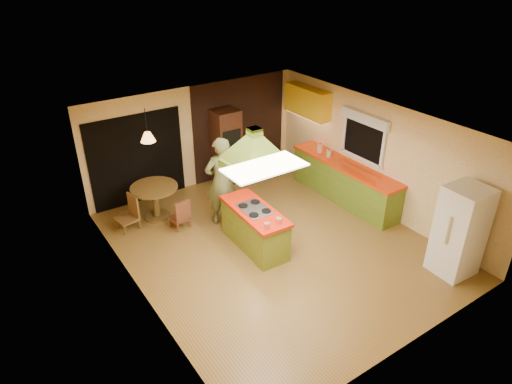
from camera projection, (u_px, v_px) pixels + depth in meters
ground at (274, 244)px, 9.20m from camera, size 6.50×6.50×0.00m
room_walls at (275, 190)px, 8.61m from camera, size 5.50×6.50×6.50m
ceiling_plane at (277, 127)px, 8.01m from camera, size 6.50×6.50×0.00m
brick_panel at (240, 127)px, 11.57m from camera, size 2.64×0.03×2.50m
nook_opening at (137, 159)px, 10.31m from camera, size 2.20×0.03×2.10m
right_counter at (344, 182)px, 10.63m from camera, size 0.62×3.05×0.92m
upper_cabinets at (307, 102)px, 11.14m from camera, size 0.34×1.40×0.70m
window_right at (364, 129)px, 9.98m from camera, size 0.12×1.35×1.06m
fluor_panel at (265, 167)px, 6.60m from camera, size 1.20×0.60×0.03m
kitchen_island at (255, 228)px, 8.96m from camera, size 0.75×1.71×0.86m
range_hood at (255, 141)px, 8.09m from camera, size 1.11×0.83×0.80m
man at (221, 181)px, 9.54m from camera, size 0.75×0.53×1.94m
refrigerator at (460, 231)px, 8.07m from camera, size 0.74×0.70×1.72m
wall_oven at (226, 147)px, 11.22m from camera, size 0.62×0.60×1.89m
dining_table at (155, 196)px, 9.88m from camera, size 1.02×1.02×0.76m
chair_left at (126, 214)px, 9.54m from camera, size 0.47×0.47×0.75m
chair_near at (179, 213)px, 9.62m from camera, size 0.42×0.42×0.69m
pendant_lamp at (148, 137)px, 9.23m from camera, size 0.35×0.35×0.20m
canister_large at (320, 148)px, 10.96m from camera, size 0.15×0.15×0.19m
canister_medium at (320, 148)px, 10.95m from camera, size 0.15×0.15×0.20m
canister_small at (329, 153)px, 10.73m from camera, size 0.16×0.16×0.17m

